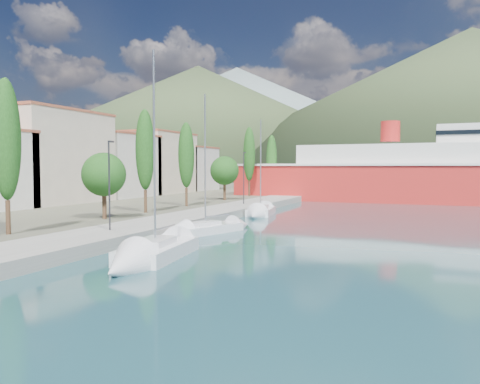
% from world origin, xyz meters
% --- Properties ---
extents(ground, '(1400.00, 1400.00, 0.00)m').
position_xyz_m(ground, '(0.00, 120.00, 0.00)').
color(ground, '#1E474F').
extents(quay, '(5.00, 88.00, 0.80)m').
position_xyz_m(quay, '(-9.00, 26.00, 0.40)').
color(quay, gray).
rests_on(quay, ground).
extents(town_buildings, '(9.20, 69.20, 11.30)m').
position_xyz_m(town_buildings, '(-32.00, 36.91, 5.57)').
color(town_buildings, beige).
rests_on(town_buildings, land_strip).
extents(tree_row, '(3.84, 64.02, 10.47)m').
position_xyz_m(tree_row, '(-14.26, 31.42, 5.84)').
color(tree_row, '#47301E').
rests_on(tree_row, land_strip).
extents(lamp_posts, '(0.15, 45.95, 6.06)m').
position_xyz_m(lamp_posts, '(-9.00, 14.03, 4.08)').
color(lamp_posts, '#2D2D33').
rests_on(lamp_posts, quay).
extents(sailboat_near, '(3.74, 8.91, 12.41)m').
position_xyz_m(sailboat_near, '(-2.65, 6.97, 0.33)').
color(sailboat_near, silver).
rests_on(sailboat_near, ground).
extents(sailboat_mid, '(4.55, 8.17, 11.41)m').
position_xyz_m(sailboat_mid, '(-5.27, 17.23, 0.28)').
color(sailboat_mid, silver).
rests_on(sailboat_mid, ground).
extents(sailboat_far, '(3.57, 7.78, 11.01)m').
position_xyz_m(sailboat_far, '(-5.25, 31.92, 0.31)').
color(sailboat_far, silver).
rests_on(sailboat_far, ground).
extents(ferry, '(63.85, 13.83, 12.67)m').
position_xyz_m(ferry, '(14.54, 60.91, 3.85)').
color(ferry, red).
rests_on(ferry, ground).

